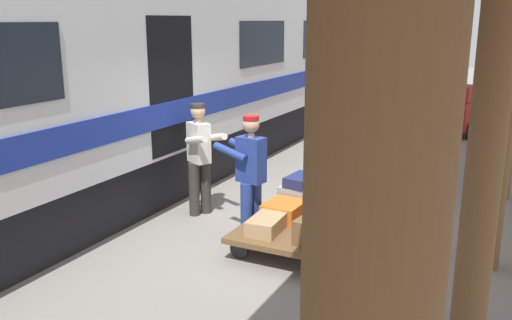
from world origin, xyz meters
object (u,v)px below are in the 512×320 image
luggage_cart (307,225)px  suitcase_gray_aluminum (300,196)px  porter_in_overalls (250,174)px  suitcase_black_hardshell (331,195)px  suitcase_orange_carryall (284,210)px  porter_by_door (200,156)px  suitcase_red_plastic (331,215)px  suitcase_navy_fabric (301,180)px  baggage_tug (455,110)px  suitcase_brown_leather (316,229)px  suitcase_maroon_trunk (333,179)px  train_car (93,74)px  suitcase_tan_vintage (267,224)px  suitcase_yellow_case (344,205)px

luggage_cart → suitcase_gray_aluminum: bearing=-59.2°
porter_in_overalls → suitcase_black_hardshell: bearing=-169.7°
suitcase_orange_carryall → porter_by_door: porter_by_door is taller
suitcase_red_plastic → suitcase_black_hardshell: bearing=47.4°
suitcase_navy_fabric → baggage_tug: bearing=-97.9°
suitcase_red_plastic → suitcase_brown_leather: bearing=90.0°
baggage_tug → suitcase_navy_fabric: bearing=82.1°
suitcase_brown_leather → suitcase_maroon_trunk: suitcase_maroon_trunk is taller
train_car → porter_in_overalls: bearing=170.6°
porter_in_overalls → baggage_tug: size_ratio=0.90×
suitcase_tan_vintage → suitcase_maroon_trunk: (-0.67, -0.53, 0.53)m
baggage_tug → suitcase_black_hardshell: bearing=86.9°
luggage_cart → suitcase_gray_aluminum: (0.33, -0.55, 0.19)m
luggage_cart → suitcase_tan_vintage: suitcase_tan_vintage is taller
porter_in_overalls → suitcase_gray_aluminum: bearing=-118.7°
luggage_cart → suitcase_yellow_case: (-0.33, -0.55, 0.15)m
suitcase_gray_aluminum → suitcase_navy_fabric: (-0.01, -0.02, 0.22)m
suitcase_brown_leather → suitcase_yellow_case: bearing=-90.0°
train_car → suitcase_orange_carryall: (-3.45, 0.30, -1.64)m
suitcase_tan_vintage → suitcase_black_hardshell: bearing=-140.1°
suitcase_black_hardshell → porter_by_door: bearing=-9.4°
suitcase_tan_vintage → suitcase_yellow_case: 1.28m
train_car → suitcase_brown_leather: train_car is taller
suitcase_tan_vintage → suitcase_navy_fabric: (-0.01, -1.12, 0.27)m
baggage_tug → suitcase_red_plastic: bearing=86.9°
train_car → suitcase_maroon_trunk: bearing=175.5°
suitcase_orange_carryall → suitcase_brown_leather: suitcase_brown_leather is taller
suitcase_orange_carryall → suitcase_navy_fabric: (-0.01, -0.57, 0.26)m
suitcase_brown_leather → suitcase_maroon_trunk: (-0.02, -0.53, 0.48)m
suitcase_tan_vintage → suitcase_brown_leather: size_ratio=1.05×
baggage_tug → suitcase_yellow_case: bearing=86.7°
suitcase_brown_leather → suitcase_black_hardshell: 0.60m
suitcase_brown_leather → suitcase_red_plastic: bearing=-90.0°
suitcase_tan_vintage → suitcase_orange_carryall: suitcase_orange_carryall is taller
suitcase_black_hardshell → suitcase_navy_fabric: (0.64, -0.58, -0.04)m
suitcase_red_plastic → train_car: bearing=-4.2°
porter_in_overalls → porter_by_door: (1.12, -0.55, 0.00)m
suitcase_gray_aluminum → porter_in_overalls: porter_in_overalls is taller
porter_by_door → suitcase_brown_leather: bearing=157.6°
porter_in_overalls → suitcase_yellow_case: bearing=-144.9°
train_car → luggage_cart: (-3.78, 0.30, -1.79)m
suitcase_yellow_case → suitcase_black_hardshell: 0.64m
suitcase_red_plastic → suitcase_gray_aluminum: bearing=-40.0°
suitcase_tan_vintage → suitcase_gray_aluminum: (0.00, -1.10, 0.05)m
luggage_cart → suitcase_black_hardshell: 0.56m
suitcase_orange_carryall → suitcase_maroon_trunk: 0.85m
suitcase_black_hardshell → baggage_tug: bearing=-93.1°
suitcase_black_hardshell → suitcase_maroon_trunk: 0.22m
suitcase_orange_carryall → suitcase_maroon_trunk: bearing=177.9°
luggage_cart → suitcase_orange_carryall: bearing=0.0°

